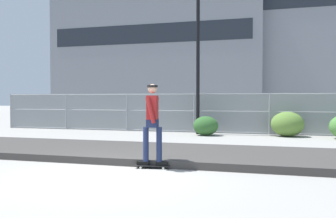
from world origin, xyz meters
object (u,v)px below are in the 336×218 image
object	(u,v)px
skateboard	(153,166)
parked_car_near	(124,112)
shrub_center	(287,124)
shrub_left	(206,126)
street_lamp	(198,38)
skater	(152,119)
parked_car_mid	(239,113)

from	to	relation	value
skateboard	parked_car_near	world-z (taller)	parked_car_near
skateboard	shrub_center	bearing A→B (deg)	66.82
shrub_left	street_lamp	bearing A→B (deg)	130.78
street_lamp	shrub_left	distance (m)	3.96
skater	parked_car_mid	size ratio (longest dim) A/B	0.41
skater	parked_car_near	bearing A→B (deg)	115.52
skateboard	parked_car_near	bearing A→B (deg)	115.52
skateboard	parked_car_mid	distance (m)	11.55
skater	shrub_center	world-z (taller)	skater
parked_car_near	shrub_left	bearing A→B (deg)	-34.70
parked_car_near	shrub_center	xyz separation A→B (m)	(8.74, -3.20, -0.31)
shrub_left	skater	bearing A→B (deg)	-90.15
skateboard	shrub_left	size ratio (longest dim) A/B	0.75
street_lamp	shrub_center	bearing A→B (deg)	-0.19
skater	street_lamp	size ratio (longest dim) A/B	0.27
skateboard	skater	distance (m)	1.08
skater	street_lamp	xyz separation A→B (m)	(-0.42, 7.97, 3.19)
skater	parked_car_near	size ratio (longest dim) A/B	0.41
street_lamp	shrub_center	world-z (taller)	street_lamp
skateboard	shrub_center	world-z (taller)	shrub_center
street_lamp	skateboard	bearing A→B (deg)	-86.95
skater	shrub_center	bearing A→B (deg)	66.82
skateboard	shrub_center	distance (m)	8.67
parked_car_mid	shrub_center	size ratio (longest dim) A/B	3.35
skateboard	street_lamp	bearing A→B (deg)	93.05
street_lamp	shrub_center	xyz separation A→B (m)	(3.83, -0.01, -3.80)
shrub_left	shrub_center	xyz separation A→B (m)	(3.39, 0.50, 0.11)
street_lamp	shrub_left	xyz separation A→B (m)	(0.44, -0.51, -3.91)
shrub_center	street_lamp	bearing A→B (deg)	179.81
skater	shrub_left	world-z (taller)	skater
skateboard	parked_car_near	xyz separation A→B (m)	(-5.33, 11.16, 0.78)
shrub_left	shrub_center	world-z (taller)	shrub_center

